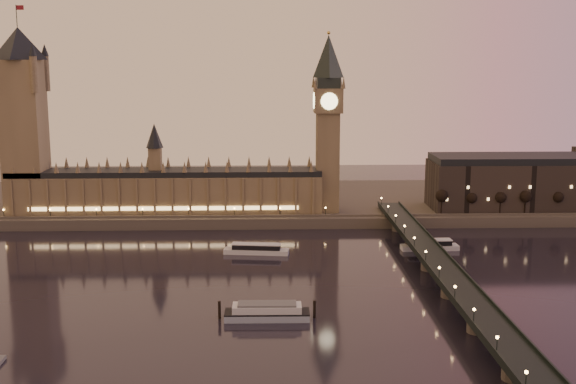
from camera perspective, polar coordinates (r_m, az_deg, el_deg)
name	(u,v)px	position (r m, az deg, el deg)	size (l,w,h in m)	color
ground	(224,285)	(309.99, -5.08, -7.31)	(700.00, 700.00, 0.00)	black
far_embankment	(284,202)	(468.86, -0.28, -0.78)	(560.00, 130.00, 6.00)	#423D35
palace_of_westminster	(166,186)	(426.03, -9.60, 0.49)	(180.00, 26.62, 52.00)	brown
victoria_tower	(23,110)	(439.05, -20.22, 6.09)	(31.68, 31.68, 118.00)	brown
big_ben	(328,113)	(418.35, 3.17, 6.27)	(17.68, 17.68, 104.00)	brown
westminster_bridge	(438,270)	(316.43, 11.79, -6.07)	(13.20, 260.00, 15.30)	black
city_block	(558,180)	(466.47, 20.53, 0.89)	(155.00, 45.00, 34.00)	black
bare_tree_0	(439,198)	(423.11, 11.85, -0.48)	(6.39, 6.39, 13.00)	black
bare_tree_1	(468,198)	(427.42, 14.06, -0.46)	(6.39, 6.39, 13.00)	black
bare_tree_2	(498,198)	(432.36, 16.24, -0.45)	(6.39, 6.39, 13.00)	black
bare_tree_3	(527,198)	(437.90, 18.35, -0.43)	(6.39, 6.39, 13.00)	black
bare_tree_4	(556,197)	(444.03, 20.42, -0.41)	(6.39, 6.39, 13.00)	black
cruise_boat_a	(256,249)	(356.17, -2.51, -4.54)	(32.41, 10.87, 5.09)	silver
cruise_boat_b	(430,245)	(370.02, 11.13, -4.14)	(29.04, 8.39, 5.31)	silver
moored_barge	(267,312)	(268.96, -1.67, -9.45)	(36.16, 9.12, 6.63)	#8D9DB3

